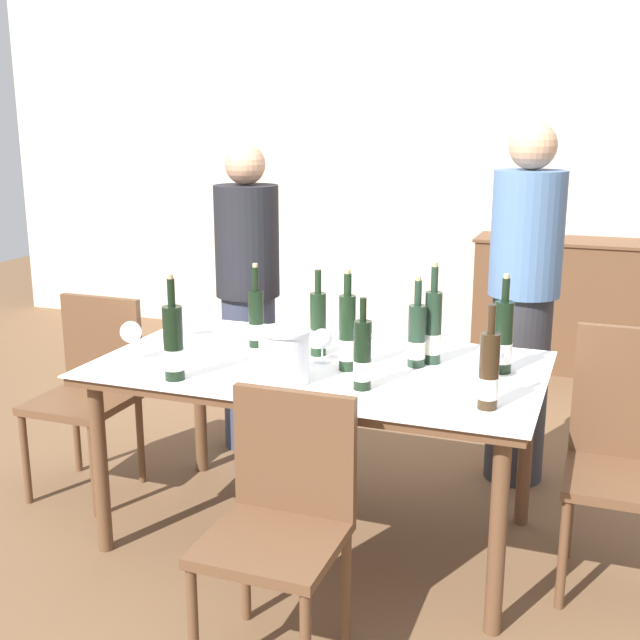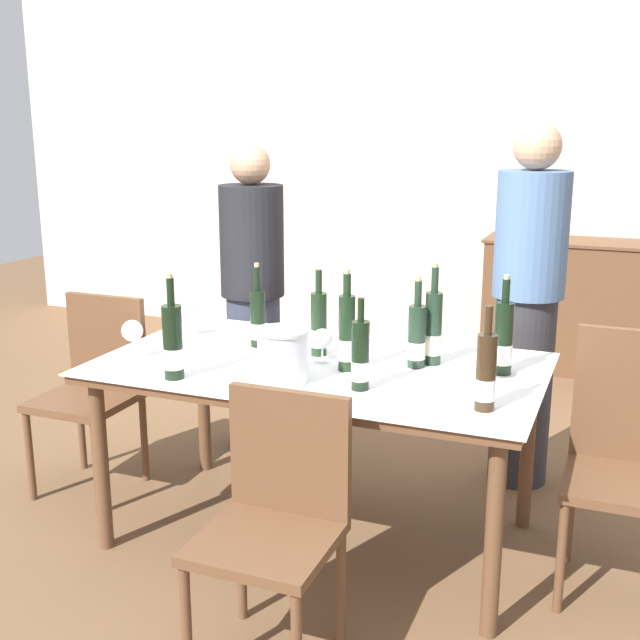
{
  "view_description": "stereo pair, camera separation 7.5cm",
  "coord_description": "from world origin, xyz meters",
  "px_view_note": "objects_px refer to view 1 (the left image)",
  "views": [
    {
      "loc": [
        1.07,
        -2.88,
        1.72
      ],
      "look_at": [
        0.0,
        0.0,
        0.94
      ],
      "focal_mm": 45.0,
      "sensor_mm": 36.0,
      "label": 1
    },
    {
      "loc": [
        1.14,
        -2.86,
        1.72
      ],
      "look_at": [
        0.0,
        0.0,
        0.94
      ],
      "focal_mm": 45.0,
      "sensor_mm": 36.0,
      "label": 2
    }
  ],
  "objects_px": {
    "dining_table": "(320,380)",
    "wine_bottle_3": "(362,357)",
    "wine_glass_3": "(131,333)",
    "ice_bucket": "(284,354)",
    "wine_bottle_1": "(318,325)",
    "person_guest_left": "(523,307)",
    "wine_bottle_4": "(256,319)",
    "wine_glass_2": "(322,340)",
    "wine_bottle_7": "(503,339)",
    "chair_right_end": "(627,445)",
    "wine_bottle_5": "(174,345)",
    "wine_bottle_8": "(489,373)",
    "wine_glass_1": "(182,314)",
    "chair_left_end": "(91,381)",
    "wine_bottle_2": "(417,337)",
    "sideboard_cabinet": "(564,305)",
    "person_host": "(248,300)",
    "wine_bottle_6": "(433,329)",
    "wine_bottle_0": "(347,334)",
    "chair_near_front": "(282,511)",
    "wine_glass_0": "(494,355)"
  },
  "relations": [
    {
      "from": "dining_table",
      "to": "wine_bottle_3",
      "type": "relative_size",
      "value": 5.18
    },
    {
      "from": "wine_glass_3",
      "to": "ice_bucket",
      "type": "bearing_deg",
      "value": -2.52
    },
    {
      "from": "wine_bottle_1",
      "to": "person_guest_left",
      "type": "xyz_separation_m",
      "value": [
        0.74,
        0.76,
        -0.03
      ]
    },
    {
      "from": "wine_bottle_4",
      "to": "wine_glass_2",
      "type": "relative_size",
      "value": 2.64
    },
    {
      "from": "wine_glass_2",
      "to": "wine_bottle_1",
      "type": "bearing_deg",
      "value": 119.87
    },
    {
      "from": "wine_bottle_7",
      "to": "chair_right_end",
      "type": "relative_size",
      "value": 0.4
    },
    {
      "from": "wine_bottle_5",
      "to": "wine_bottle_8",
      "type": "distance_m",
      "value": 1.16
    },
    {
      "from": "wine_glass_1",
      "to": "chair_left_end",
      "type": "xyz_separation_m",
      "value": [
        -0.46,
        -0.07,
        -0.35
      ]
    },
    {
      "from": "wine_bottle_1",
      "to": "wine_bottle_3",
      "type": "relative_size",
      "value": 1.06
    },
    {
      "from": "wine_bottle_2",
      "to": "wine_bottle_1",
      "type": "bearing_deg",
      "value": 178.69
    },
    {
      "from": "sideboard_cabinet",
      "to": "person_host",
      "type": "bearing_deg",
      "value": -126.22
    },
    {
      "from": "wine_bottle_6",
      "to": "wine_glass_2",
      "type": "distance_m",
      "value": 0.44
    },
    {
      "from": "wine_bottle_3",
      "to": "wine_bottle_5",
      "type": "relative_size",
      "value": 0.84
    },
    {
      "from": "wine_bottle_7",
      "to": "chair_right_end",
      "type": "distance_m",
      "value": 0.59
    },
    {
      "from": "wine_bottle_4",
      "to": "wine_bottle_7",
      "type": "height_order",
      "value": "wine_bottle_7"
    },
    {
      "from": "ice_bucket",
      "to": "person_host",
      "type": "distance_m",
      "value": 1.25
    },
    {
      "from": "wine_glass_3",
      "to": "wine_bottle_6",
      "type": "bearing_deg",
      "value": 18.7
    },
    {
      "from": "wine_bottle_0",
      "to": "chair_near_front",
      "type": "relative_size",
      "value": 0.46
    },
    {
      "from": "sideboard_cabinet",
      "to": "wine_bottle_4",
      "type": "height_order",
      "value": "wine_bottle_4"
    },
    {
      "from": "wine_bottle_4",
      "to": "wine_glass_3",
      "type": "distance_m",
      "value": 0.53
    },
    {
      "from": "wine_glass_2",
      "to": "chair_right_end",
      "type": "distance_m",
      "value": 1.22
    },
    {
      "from": "wine_glass_0",
      "to": "wine_bottle_7",
      "type": "bearing_deg",
      "value": 79.77
    },
    {
      "from": "chair_right_end",
      "to": "wine_bottle_0",
      "type": "bearing_deg",
      "value": -172.69
    },
    {
      "from": "wine_glass_1",
      "to": "chair_near_front",
      "type": "relative_size",
      "value": 0.17
    },
    {
      "from": "wine_glass_1",
      "to": "chair_right_end",
      "type": "bearing_deg",
      "value": -1.97
    },
    {
      "from": "dining_table",
      "to": "wine_bottle_1",
      "type": "bearing_deg",
      "value": 114.27
    },
    {
      "from": "wine_bottle_8",
      "to": "wine_glass_0",
      "type": "height_order",
      "value": "wine_bottle_8"
    },
    {
      "from": "person_host",
      "to": "wine_bottle_5",
      "type": "bearing_deg",
      "value": -77.83
    },
    {
      "from": "dining_table",
      "to": "chair_left_end",
      "type": "xyz_separation_m",
      "value": [
        -1.18,
        0.09,
        -0.17
      ]
    },
    {
      "from": "chair_near_front",
      "to": "wine_glass_0",
      "type": "bearing_deg",
      "value": 55.35
    },
    {
      "from": "chair_near_front",
      "to": "wine_bottle_6",
      "type": "bearing_deg",
      "value": 72.94
    },
    {
      "from": "chair_near_front",
      "to": "chair_left_end",
      "type": "xyz_separation_m",
      "value": [
        -1.32,
        0.82,
        0.02
      ]
    },
    {
      "from": "wine_bottle_0",
      "to": "wine_glass_1",
      "type": "distance_m",
      "value": 0.87
    },
    {
      "from": "wine_bottle_5",
      "to": "wine_bottle_3",
      "type": "bearing_deg",
      "value": 11.36
    },
    {
      "from": "ice_bucket",
      "to": "wine_bottle_3",
      "type": "xyz_separation_m",
      "value": [
        0.3,
        0.02,
        0.01
      ]
    },
    {
      "from": "wine_glass_0",
      "to": "chair_left_end",
      "type": "height_order",
      "value": "chair_left_end"
    },
    {
      "from": "chair_left_end",
      "to": "person_host",
      "type": "xyz_separation_m",
      "value": [
        0.48,
        0.72,
        0.28
      ]
    },
    {
      "from": "wine_bottle_3",
      "to": "chair_left_end",
      "type": "height_order",
      "value": "wine_bottle_3"
    },
    {
      "from": "wine_bottle_6",
      "to": "chair_left_end",
      "type": "xyz_separation_m",
      "value": [
        -1.6,
        -0.08,
        -0.38
      ]
    },
    {
      "from": "chair_left_end",
      "to": "person_guest_left",
      "type": "xyz_separation_m",
      "value": [
        1.87,
        0.79,
        0.34
      ]
    },
    {
      "from": "wine_bottle_0",
      "to": "wine_bottle_6",
      "type": "height_order",
      "value": "wine_bottle_6"
    },
    {
      "from": "wine_bottle_8",
      "to": "person_guest_left",
      "type": "xyz_separation_m",
      "value": [
        -0.02,
        1.16,
        -0.03
      ]
    },
    {
      "from": "wine_bottle_4",
      "to": "wine_glass_0",
      "type": "height_order",
      "value": "wine_bottle_4"
    },
    {
      "from": "sideboard_cabinet",
      "to": "wine_bottle_3",
      "type": "distance_m",
      "value": 3.12
    },
    {
      "from": "wine_glass_3",
      "to": "person_guest_left",
      "type": "height_order",
      "value": "person_guest_left"
    },
    {
      "from": "wine_bottle_4",
      "to": "wine_glass_3",
      "type": "bearing_deg",
      "value": -136.85
    },
    {
      "from": "wine_bottle_7",
      "to": "wine_bottle_2",
      "type": "bearing_deg",
      "value": -172.9
    },
    {
      "from": "wine_bottle_7",
      "to": "chair_near_front",
      "type": "bearing_deg",
      "value": -122.3
    },
    {
      "from": "sideboard_cabinet",
      "to": "person_guest_left",
      "type": "relative_size",
      "value": 0.73
    },
    {
      "from": "dining_table",
      "to": "chair_right_end",
      "type": "height_order",
      "value": "chair_right_end"
    }
  ]
}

